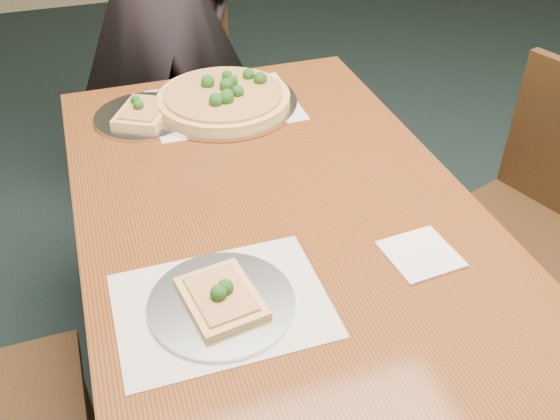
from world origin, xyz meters
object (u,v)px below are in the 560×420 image
object	(u,v)px
diner	(155,1)
slice_plate_far	(144,114)
slice_plate_near	(222,300)
chair_far	(181,88)
pizza_pan	(224,98)
dining_table	(280,241)
chair_right	(538,210)

from	to	relation	value
diner	slice_plate_far	world-z (taller)	diner
slice_plate_near	slice_plate_far	distance (m)	0.78
chair_far	diner	world-z (taller)	diner
slice_plate_near	chair_far	bearing A→B (deg)	83.02
slice_plate_near	slice_plate_far	world-z (taller)	slice_plate_near
pizza_pan	dining_table	bearing A→B (deg)	-90.47
slice_plate_near	slice_plate_far	bearing A→B (deg)	92.32
chair_right	slice_plate_near	size ratio (longest dim) A/B	3.25
chair_right	diner	bearing A→B (deg)	-158.78
dining_table	slice_plate_near	world-z (taller)	slice_plate_near
dining_table	slice_plate_far	world-z (taller)	slice_plate_far
pizza_pan	slice_plate_near	size ratio (longest dim) A/B	1.53
chair_far	slice_plate_near	world-z (taller)	chair_far
chair_far	chair_right	world-z (taller)	same
diner	pizza_pan	size ratio (longest dim) A/B	4.05
diner	slice_plate_near	world-z (taller)	diner
chair_right	pizza_pan	world-z (taller)	chair_right
pizza_pan	slice_plate_near	bearing A→B (deg)	-104.60
pizza_pan	slice_plate_far	distance (m)	0.24
pizza_pan	slice_plate_near	xyz separation A→B (m)	(-0.20, -0.78, -0.01)
chair_right	slice_plate_near	bearing A→B (deg)	-91.04
slice_plate_near	pizza_pan	bearing A→B (deg)	75.40
chair_far	slice_plate_far	bearing A→B (deg)	-102.09
chair_far	chair_right	xyz separation A→B (m)	(0.83, -1.10, 0.00)
diner	slice_plate_near	xyz separation A→B (m)	(-0.11, -1.40, -0.10)
slice_plate_far	chair_right	bearing A→B (deg)	-24.65
chair_far	diner	bearing A→B (deg)	-169.39
slice_plate_far	diner	bearing A→B (deg)	76.75
diner	slice_plate_far	size ratio (longest dim) A/B	6.18
chair_far	diner	size ratio (longest dim) A/B	0.53
chair_far	slice_plate_far	distance (m)	0.70
chair_far	slice_plate_near	bearing A→B (deg)	-91.02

